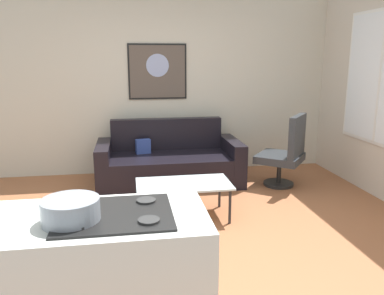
{
  "coord_description": "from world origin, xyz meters",
  "views": [
    {
      "loc": [
        -0.45,
        -3.44,
        1.71
      ],
      "look_at": [
        0.26,
        0.9,
        0.7
      ],
      "focal_mm": 36.25,
      "sensor_mm": 36.0,
      "label": 1
    }
  ],
  "objects_px": {
    "armchair": "(286,153)",
    "couch": "(169,163)",
    "coffee_table": "(184,186)",
    "mixing_bowl": "(71,211)",
    "wall_painting": "(158,71)"
  },
  "relations": [
    {
      "from": "armchair",
      "to": "couch",
      "type": "bearing_deg",
      "value": 164.34
    },
    {
      "from": "couch",
      "to": "coffee_table",
      "type": "xyz_separation_m",
      "value": [
        0.03,
        -1.27,
        0.09
      ]
    },
    {
      "from": "mixing_bowl",
      "to": "wall_painting",
      "type": "height_order",
      "value": "wall_painting"
    },
    {
      "from": "coffee_table",
      "to": "mixing_bowl",
      "type": "bearing_deg",
      "value": -112.68
    },
    {
      "from": "coffee_table",
      "to": "armchair",
      "type": "xyz_separation_m",
      "value": [
        1.52,
        0.84,
        0.11
      ]
    },
    {
      "from": "armchair",
      "to": "wall_painting",
      "type": "height_order",
      "value": "wall_painting"
    },
    {
      "from": "couch",
      "to": "wall_painting",
      "type": "height_order",
      "value": "wall_painting"
    },
    {
      "from": "couch",
      "to": "wall_painting",
      "type": "relative_size",
      "value": 2.29
    },
    {
      "from": "coffee_table",
      "to": "mixing_bowl",
      "type": "distance_m",
      "value": 2.32
    },
    {
      "from": "coffee_table",
      "to": "wall_painting",
      "type": "relative_size",
      "value": 1.18
    },
    {
      "from": "couch",
      "to": "mixing_bowl",
      "type": "distance_m",
      "value": 3.51
    },
    {
      "from": "armchair",
      "to": "mixing_bowl",
      "type": "height_order",
      "value": "mixing_bowl"
    },
    {
      "from": "wall_painting",
      "to": "armchair",
      "type": "bearing_deg",
      "value": -32.02
    },
    {
      "from": "armchair",
      "to": "mixing_bowl",
      "type": "distance_m",
      "value": 3.79
    },
    {
      "from": "couch",
      "to": "armchair",
      "type": "bearing_deg",
      "value": -15.66
    }
  ]
}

